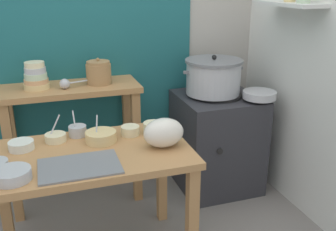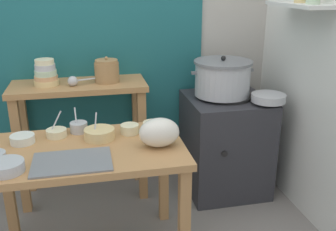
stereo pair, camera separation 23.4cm
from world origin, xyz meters
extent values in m
cube|color=#B2ADA3|center=(0.10, 1.10, 1.30)|extent=(4.40, 0.10, 2.60)
cube|color=#1E6066|center=(-0.15, 1.04, 1.35)|extent=(1.90, 0.02, 2.10)
cube|color=silver|center=(1.40, 0.20, 1.30)|extent=(0.10, 3.20, 2.60)
cube|color=silver|center=(1.25, 0.40, 1.45)|extent=(0.20, 0.56, 0.02)
cube|color=#B27F4C|center=(-0.14, 0.10, 0.70)|extent=(1.10, 0.66, 0.04)
cube|color=#B27F4C|center=(0.36, -0.18, 0.34)|extent=(0.06, 0.06, 0.68)
cube|color=#B27F4C|center=(-0.64, 0.38, 0.34)|extent=(0.06, 0.06, 0.68)
cube|color=#B27F4C|center=(0.36, 0.38, 0.34)|extent=(0.06, 0.06, 0.68)
cube|color=#B27F4C|center=(-0.17, 0.83, 0.88)|extent=(0.96, 0.40, 0.04)
cube|color=#B27F4C|center=(-0.60, 0.68, 0.43)|extent=(0.06, 0.06, 0.86)
cube|color=#B27F4C|center=(0.26, 0.68, 0.43)|extent=(0.06, 0.06, 0.86)
cube|color=#B27F4C|center=(-0.60, 0.98, 0.43)|extent=(0.06, 0.06, 0.86)
cube|color=#B27F4C|center=(0.26, 0.98, 0.43)|extent=(0.06, 0.06, 0.86)
cube|color=#2D2D33|center=(0.92, 0.70, 0.38)|extent=(0.60, 0.60, 0.76)
cylinder|color=black|center=(0.92, 0.70, 0.77)|extent=(0.36, 0.36, 0.02)
cylinder|color=black|center=(0.80, 0.40, 0.45)|extent=(0.04, 0.02, 0.04)
cylinder|color=#B7BABF|center=(0.88, 0.72, 0.90)|extent=(0.41, 0.41, 0.24)
cylinder|color=slate|center=(0.88, 0.72, 1.03)|extent=(0.43, 0.43, 0.02)
sphere|color=black|center=(0.88, 0.72, 1.06)|extent=(0.04, 0.04, 0.04)
cube|color=slate|center=(0.65, 0.72, 0.96)|extent=(0.04, 0.02, 0.02)
cube|color=slate|center=(1.10, 0.72, 0.96)|extent=(0.04, 0.02, 0.02)
cylinder|color=#A37A4C|center=(0.03, 0.83, 0.97)|extent=(0.18, 0.18, 0.14)
cylinder|color=#A37A4C|center=(0.03, 0.83, 1.05)|extent=(0.16, 0.16, 0.02)
sphere|color=#A37A4C|center=(0.03, 0.83, 1.07)|extent=(0.02, 0.02, 0.02)
cylinder|color=#E5C684|center=(-0.39, 0.83, 0.92)|extent=(0.17, 0.17, 0.04)
cylinder|color=tan|center=(-0.39, 0.83, 0.95)|extent=(0.16, 0.16, 0.03)
cylinder|color=#B7D1AD|center=(-0.39, 0.83, 0.99)|extent=(0.15, 0.15, 0.04)
cylinder|color=#B7BABF|center=(-0.39, 0.83, 1.03)|extent=(0.14, 0.14, 0.04)
cylinder|color=beige|center=(-0.39, 0.83, 1.07)|extent=(0.13, 0.13, 0.04)
sphere|color=#B7BABF|center=(-0.21, 0.77, 0.94)|extent=(0.07, 0.07, 0.07)
cylinder|color=#B7BABF|center=(-0.08, 0.80, 0.94)|extent=(0.18, 0.06, 0.01)
cube|color=slate|center=(-0.21, -0.07, 0.72)|extent=(0.40, 0.28, 0.01)
ellipsoid|color=silver|center=(0.26, 0.04, 0.80)|extent=(0.23, 0.16, 0.17)
cylinder|color=#B7BABF|center=(1.14, 0.50, 0.81)|extent=(0.24, 0.24, 0.05)
cylinder|color=#B7BABF|center=(-0.52, -0.11, 0.75)|extent=(0.17, 0.17, 0.05)
cylinder|color=beige|center=(-0.52, -0.11, 0.77)|extent=(0.15, 0.15, 0.01)
cylinder|color=beige|center=(-0.31, 0.30, 0.74)|extent=(0.12, 0.12, 0.05)
cylinder|color=maroon|center=(-0.31, 0.30, 0.76)|extent=(0.10, 0.10, 0.01)
cylinder|color=#B7BABF|center=(-0.32, 0.31, 0.80)|extent=(0.09, 0.04, 0.15)
cylinder|color=#E5C684|center=(-0.06, 0.21, 0.75)|extent=(0.18, 0.18, 0.06)
cylinder|color=beige|center=(-0.06, 0.21, 0.78)|extent=(0.15, 0.15, 0.01)
cylinder|color=#B7BABF|center=(-0.08, 0.22, 0.80)|extent=(0.03, 0.07, 0.15)
cylinder|color=silver|center=(-0.49, 0.24, 0.74)|extent=(0.14, 0.14, 0.05)
cylinder|color=#BFB28C|center=(-0.49, 0.24, 0.76)|extent=(0.12, 0.12, 0.01)
cylinder|color=#B7BABF|center=(-0.18, 0.34, 0.75)|extent=(0.11, 0.11, 0.06)
cylinder|color=brown|center=(-0.18, 0.34, 0.78)|extent=(0.09, 0.09, 0.01)
cylinder|color=#B7BABF|center=(-0.19, 0.34, 0.80)|extent=(0.02, 0.09, 0.15)
cylinder|color=beige|center=(0.12, 0.26, 0.75)|extent=(0.11, 0.11, 0.05)
cylinder|color=beige|center=(0.12, 0.26, 0.77)|extent=(0.09, 0.09, 0.01)
cylinder|color=beige|center=(0.26, 0.25, 0.75)|extent=(0.12, 0.12, 0.06)
cylinder|color=#337238|center=(0.26, 0.25, 0.78)|extent=(0.10, 0.10, 0.01)
camera|label=1|loc=(-0.34, -1.84, 1.61)|focal=40.99mm
camera|label=2|loc=(-0.11, -1.90, 1.61)|focal=40.99mm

